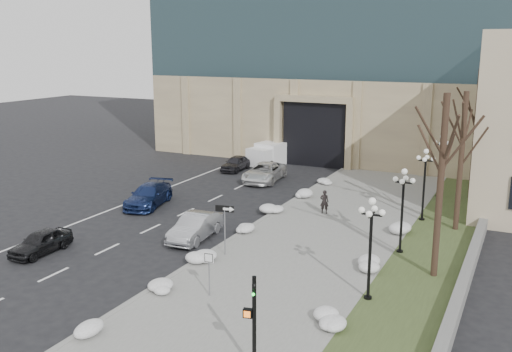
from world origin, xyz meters
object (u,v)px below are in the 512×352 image
at_px(car_c, 149,195).
at_px(lamppost_a, 371,235).
at_px(car_a, 41,242).
at_px(one_way_sign, 228,215).
at_px(lamppost_c, 425,175).
at_px(car_b, 196,227).
at_px(car_e, 236,163).
at_px(car_d, 264,172).
at_px(keep_sign, 209,265).
at_px(lamppost_b, 403,199).
at_px(lamppost_d, 441,157).
at_px(traffic_signal, 253,326).
at_px(pedestrian, 324,202).
at_px(box_truck, 276,153).

distance_m(car_c, lamppost_a, 19.95).
height_order(car_a, one_way_sign, one_way_sign).
xyz_separation_m(car_c, lamppost_c, (18.02, 4.78, 2.32)).
xyz_separation_m(car_b, car_e, (-6.66, 17.52, -0.08)).
distance_m(car_d, keep_sign, 22.65).
relative_size(car_e, lamppost_b, 0.83).
bearing_deg(lamppost_b, keep_sign, -124.62).
bearing_deg(car_e, lamppost_b, -41.20).
bearing_deg(car_c, lamppost_a, -37.99).
distance_m(lamppost_b, lamppost_d, 13.00).
distance_m(car_b, car_d, 15.12).
relative_size(car_a, car_d, 0.69).
height_order(car_c, lamppost_d, lamppost_d).
bearing_deg(keep_sign, one_way_sign, 101.35).
bearing_deg(car_e, lamppost_a, -51.67).
xyz_separation_m(car_b, car_c, (-6.75, 4.59, 0.00)).
xyz_separation_m(lamppost_a, lamppost_d, (0.00, 19.50, 0.00)).
height_order(car_b, lamppost_b, lamppost_b).
distance_m(car_e, traffic_signal, 32.73).
relative_size(car_d, lamppost_c, 1.15).
relative_size(car_c, one_way_sign, 1.82).
relative_size(car_a, keep_sign, 1.75).
bearing_deg(pedestrian, car_e, -50.98).
bearing_deg(lamppost_b, lamppost_d, 90.00).
bearing_deg(traffic_signal, pedestrian, 90.32).
bearing_deg(box_truck, lamppost_d, -10.29).
bearing_deg(car_c, lamppost_c, 1.37).
bearing_deg(keep_sign, lamppost_d, 65.81).
distance_m(car_b, box_truck, 22.69).
xyz_separation_m(keep_sign, lamppost_a, (6.48, 2.88, 1.49)).
distance_m(car_d, car_e, 4.85).
relative_size(box_truck, lamppost_d, 1.44).
distance_m(pedestrian, lamppost_c, 6.66).
distance_m(car_b, one_way_sign, 3.87).
xyz_separation_m(pedestrian, one_way_sign, (-2.04, -9.60, 1.44)).
relative_size(car_b, traffic_signal, 1.26).
xyz_separation_m(one_way_sign, keep_sign, (1.70, -4.82, -0.77)).
distance_m(car_a, lamppost_b, 19.75).
xyz_separation_m(pedestrian, lamppost_d, (6.13, 7.96, 2.15)).
bearing_deg(one_way_sign, lamppost_a, -23.76).
relative_size(lamppost_b, lamppost_d, 1.00).
bearing_deg(pedestrian, lamppost_c, -178.42).
relative_size(car_a, lamppost_c, 0.79).
relative_size(car_c, lamppost_d, 1.09).
distance_m(car_c, one_way_sign, 11.79).
distance_m(keep_sign, traffic_signal, 6.38).
bearing_deg(car_d, car_c, -117.87).
height_order(lamppost_a, lamppost_d, same).
xyz_separation_m(box_truck, keep_sign, (9.59, -28.68, 0.58)).
height_order(car_e, lamppost_c, lamppost_c).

